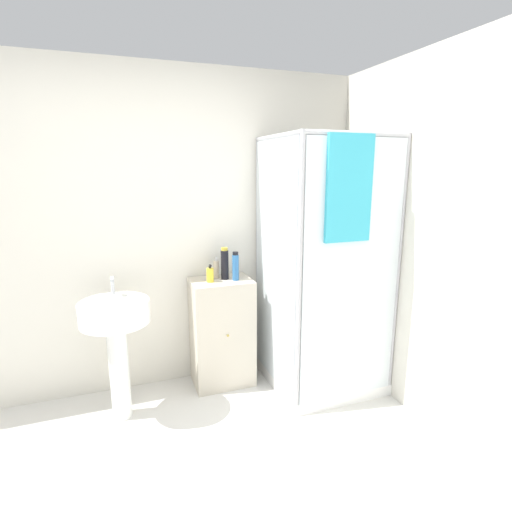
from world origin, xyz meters
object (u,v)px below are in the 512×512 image
object	(u,v)px
soap_dispenser	(210,275)
shampoo_bottle_blue	(236,266)
sink	(116,329)
lotion_bottle_white	(216,269)
shampoo_bottle_tall_black	(225,264)

from	to	relation	value
soap_dispenser	shampoo_bottle_blue	world-z (taller)	shampoo_bottle_blue
sink	lotion_bottle_white	size ratio (longest dim) A/B	5.86
sink	lotion_bottle_white	world-z (taller)	lotion_bottle_white
shampoo_bottle_blue	sink	bearing A→B (deg)	-169.28
sink	soap_dispenser	bearing A→B (deg)	14.96
sink	shampoo_bottle_blue	world-z (taller)	shampoo_bottle_blue
soap_dispenser	lotion_bottle_white	bearing A→B (deg)	54.23
shampoo_bottle_tall_black	lotion_bottle_white	bearing A→B (deg)	130.04
sink	shampoo_bottle_tall_black	size ratio (longest dim) A/B	3.90
lotion_bottle_white	shampoo_bottle_blue	bearing A→B (deg)	-44.08
shampoo_bottle_tall_black	shampoo_bottle_blue	world-z (taller)	shampoo_bottle_tall_black
soap_dispenser	shampoo_bottle_blue	bearing A→B (deg)	-4.98
sink	soap_dispenser	size ratio (longest dim) A/B	7.05
sink	shampoo_bottle_blue	size ratio (longest dim) A/B	4.39
shampoo_bottle_tall_black	shampoo_bottle_blue	bearing A→B (deg)	-38.74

